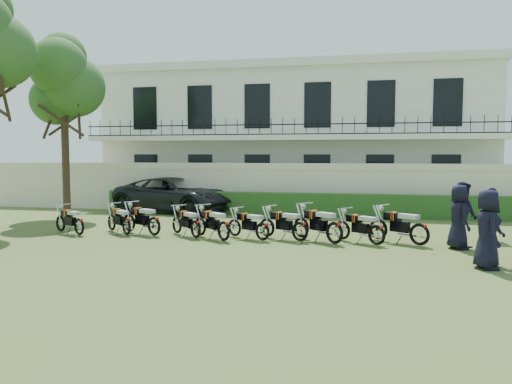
# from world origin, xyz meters

# --- Properties ---
(ground) EXTENTS (100.00, 100.00, 0.00)m
(ground) POSITION_xyz_m (0.00, 0.00, 0.00)
(ground) COLOR #415221
(ground) RESTS_ON ground
(perimeter_wall) EXTENTS (30.00, 0.35, 2.30)m
(perimeter_wall) POSITION_xyz_m (0.00, 8.00, 1.17)
(perimeter_wall) COLOR beige
(perimeter_wall) RESTS_ON ground
(hedge) EXTENTS (18.00, 0.60, 1.00)m
(hedge) POSITION_xyz_m (1.00, 7.20, 0.50)
(hedge) COLOR #1D4318
(hedge) RESTS_ON ground
(building) EXTENTS (20.40, 9.60, 7.40)m
(building) POSITION_xyz_m (0.00, 13.96, 3.71)
(building) COLOR white
(building) RESTS_ON ground
(tree_west_near) EXTENTS (3.40, 3.20, 7.90)m
(tree_west_near) POSITION_xyz_m (-8.96, 5.00, 5.89)
(tree_west_near) COLOR #473323
(tree_west_near) RESTS_ON ground
(motorcycle_0) EXTENTS (1.61, 0.94, 0.97)m
(motorcycle_0) POSITION_xyz_m (-5.56, 0.31, 0.45)
(motorcycle_0) COLOR black
(motorcycle_0) RESTS_ON ground
(motorcycle_1) EXTENTS (1.47, 1.25, 1.00)m
(motorcycle_1) POSITION_xyz_m (-4.02, 0.63, 0.46)
(motorcycle_1) COLOR black
(motorcycle_1) RESTS_ON ground
(motorcycle_2) EXTENTS (1.79, 1.02, 1.08)m
(motorcycle_2) POSITION_xyz_m (-3.07, 0.70, 0.50)
(motorcycle_2) COLOR black
(motorcycle_2) RESTS_ON ground
(motorcycle_3) EXTENTS (1.44, 1.25, 0.99)m
(motorcycle_3) POSITION_xyz_m (-1.57, 0.54, 0.46)
(motorcycle_3) COLOR black
(motorcycle_3) RESTS_ON ground
(motorcycle_4) EXTENTS (1.57, 1.30, 1.06)m
(motorcycle_4) POSITION_xyz_m (-0.55, 0.21, 0.49)
(motorcycle_4) COLOR black
(motorcycle_4) RESTS_ON ground
(motorcycle_5) EXTENTS (1.59, 0.99, 0.98)m
(motorcycle_5) POSITION_xyz_m (0.62, 0.52, 0.45)
(motorcycle_5) COLOR black
(motorcycle_5) RESTS_ON ground
(motorcycle_6) EXTENTS (1.73, 1.02, 1.05)m
(motorcycle_6) POSITION_xyz_m (1.78, 0.61, 0.48)
(motorcycle_6) COLOR black
(motorcycle_6) RESTS_ON ground
(motorcycle_7) EXTENTS (1.69, 1.43, 1.15)m
(motorcycle_7) POSITION_xyz_m (2.85, 0.37, 0.53)
(motorcycle_7) COLOR black
(motorcycle_7) RESTS_ON ground
(motorcycle_8) EXTENTS (1.57, 1.21, 1.03)m
(motorcycle_8) POSITION_xyz_m (4.09, 0.44, 0.48)
(motorcycle_8) COLOR black
(motorcycle_8) RESTS_ON ground
(motorcycle_9) EXTENTS (1.75, 1.28, 1.13)m
(motorcycle_9) POSITION_xyz_m (5.32, 0.63, 0.52)
(motorcycle_9) COLOR black
(motorcycle_9) RESTS_ON ground
(suv) EXTENTS (6.35, 4.13, 1.63)m
(suv) POSITION_xyz_m (-4.93, 7.44, 0.81)
(suv) COLOR black
(suv) RESTS_ON ground
(officer_0) EXTENTS (0.69, 0.98, 1.89)m
(officer_0) POSITION_xyz_m (6.54, -2.04, 0.95)
(officer_0) COLOR black
(officer_0) RESTS_ON ground
(officer_1) EXTENTS (0.66, 0.81, 1.58)m
(officer_1) POSITION_xyz_m (6.79, -1.38, 0.79)
(officer_1) COLOR black
(officer_1) RESTS_ON ground
(officer_3) EXTENTS (0.80, 1.02, 1.85)m
(officer_3) POSITION_xyz_m (6.36, 0.45, 0.93)
(officer_3) COLOR black
(officer_3) RESTS_ON ground
(officer_4) EXTENTS (0.97, 1.10, 1.92)m
(officer_4) POSITION_xyz_m (6.54, 0.82, 0.96)
(officer_4) COLOR black
(officer_4) RESTS_ON ground
(officer_5) EXTENTS (0.68, 1.06, 1.68)m
(officer_5) POSITION_xyz_m (7.60, 1.99, 0.84)
(officer_5) COLOR black
(officer_5) RESTS_ON ground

